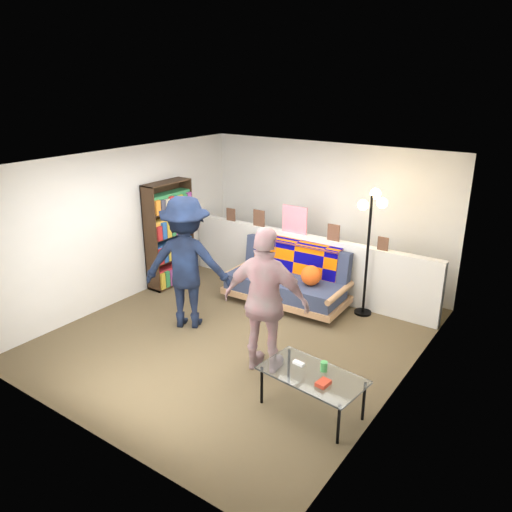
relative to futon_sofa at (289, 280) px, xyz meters
The scene contains 10 objects.
ground 1.35m from the futon_sofa, 90.26° to the right, with size 5.00×5.00×0.00m, color brown.
room_shell 1.53m from the futon_sofa, 90.42° to the right, with size 4.60×5.05×2.45m.
half_wall_ledge 0.52m from the futon_sofa, 90.68° to the left, with size 4.45×0.15×1.00m, color silver.
ledge_decor 0.96m from the futon_sofa, 115.61° to the left, with size 2.97×0.02×0.45m.
futon_sofa is the anchor object (origin of this frame).
bookshelf 2.19m from the futon_sofa, 167.18° to the right, with size 0.30×0.89×1.79m.
coffee_table 2.76m from the futon_sofa, 53.47° to the right, with size 1.15×0.72×0.57m.
floor_lamp 1.54m from the futon_sofa, 16.84° to the left, with size 0.44×0.36×1.91m.
person_left 1.75m from the futon_sofa, 119.01° to the right, with size 1.22×0.70×1.89m, color black.
person_right 2.02m from the futon_sofa, 66.92° to the right, with size 1.06×0.44×1.81m, color #D08791.
Camera 1 is at (3.72, -4.95, 3.40)m, focal length 35.00 mm.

